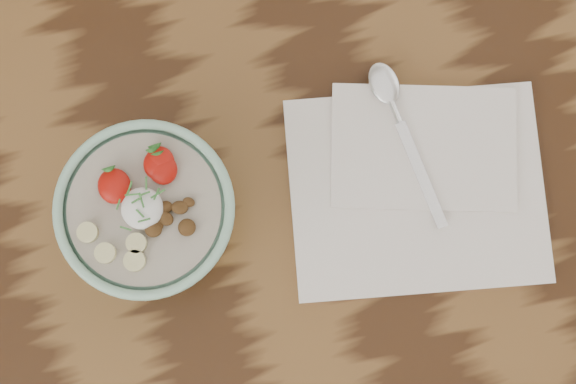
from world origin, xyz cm
name	(u,v)px	position (x,y,z in cm)	size (l,w,h in cm)	color
table	(195,282)	(0.00, 0.00, 65.70)	(160.00, 90.00, 75.00)	#341D0D
breakfast_bowl	(150,212)	(-0.69, 6.94, 80.85)	(17.29, 17.29, 11.44)	#92C5AA
napkin	(418,182)	(26.61, 2.31, 75.69)	(30.93, 27.16, 1.65)	white
spoon	(393,106)	(26.45, 10.64, 77.06)	(3.44, 18.85, 0.98)	silver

